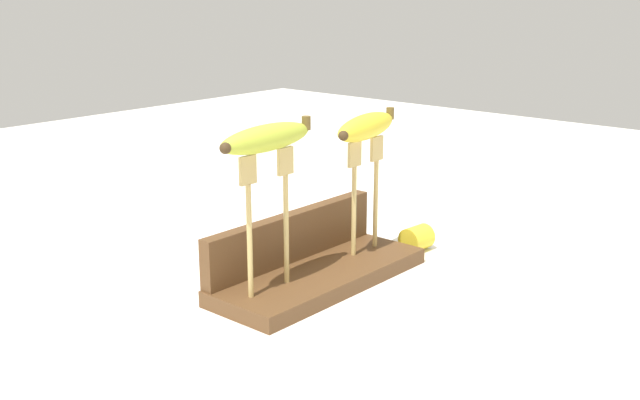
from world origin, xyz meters
TOP-DOWN VIEW (x-y plane):
  - ground_plane at (0.00, 0.00)m, footprint 3.00×3.00m
  - wooden_board at (0.00, 0.00)m, footprint 0.34×0.13m
  - board_backstop at (0.00, 0.05)m, footprint 0.33×0.02m
  - fork_stand_left at (-0.10, -0.00)m, footprint 0.09×0.01m
  - fork_stand_right at (0.10, -0.00)m, footprint 0.08×0.01m
  - banana_raised_left at (-0.10, -0.00)m, footprint 0.16×0.05m
  - banana_raised_right at (0.10, -0.00)m, footprint 0.17×0.07m
  - banana_chunk_near at (0.21, -0.02)m, footprint 0.05×0.04m

SIDE VIEW (x-z plane):
  - ground_plane at x=0.00m, z-range 0.00..0.00m
  - wooden_board at x=0.00m, z-range 0.00..0.02m
  - banana_chunk_near at x=0.21m, z-range 0.00..0.04m
  - board_backstop at x=0.00m, z-range 0.02..0.09m
  - fork_stand_right at x=0.10m, z-range 0.04..0.21m
  - fork_stand_left at x=-0.10m, z-range 0.04..0.23m
  - banana_raised_right at x=0.10m, z-range 0.19..0.23m
  - banana_raised_left at x=-0.10m, z-range 0.21..0.24m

